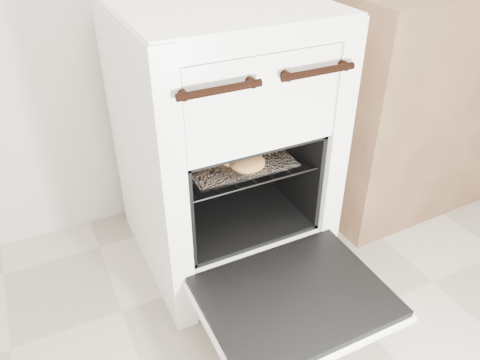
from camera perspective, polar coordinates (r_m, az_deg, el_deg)
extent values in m
cube|color=white|center=(1.55, -2.51, 4.58)|extent=(0.58, 0.61, 0.88)
cylinder|color=black|center=(1.09, -2.44, 10.91)|extent=(0.21, 0.02, 0.02)
cylinder|color=black|center=(1.21, 9.54, 12.88)|extent=(0.21, 0.02, 0.02)
cube|color=black|center=(1.34, 6.70, -13.95)|extent=(0.50, 0.38, 0.02)
cube|color=white|center=(1.36, 6.65, -14.44)|extent=(0.52, 0.40, 0.02)
cylinder|color=black|center=(1.43, -8.85, 1.26)|extent=(0.01, 0.40, 0.01)
cylinder|color=black|center=(1.57, 5.55, 4.76)|extent=(0.01, 0.40, 0.01)
cylinder|color=black|center=(1.34, 2.17, -0.56)|extent=(0.41, 0.01, 0.01)
cylinder|color=black|center=(1.64, -4.15, 6.12)|extent=(0.41, 0.01, 0.01)
cylinder|color=black|center=(1.43, -7.58, 1.58)|extent=(0.01, 0.38, 0.01)
cylinder|color=black|center=(1.45, -5.44, 2.11)|extent=(0.01, 0.38, 0.01)
cylinder|color=black|center=(1.47, -3.35, 2.62)|extent=(0.01, 0.38, 0.01)
cylinder|color=black|center=(1.49, -1.30, 3.12)|extent=(0.01, 0.38, 0.01)
cylinder|color=black|center=(1.51, 0.68, 3.60)|extent=(0.01, 0.38, 0.01)
cylinder|color=black|center=(1.53, 2.61, 4.06)|extent=(0.01, 0.38, 0.01)
cylinder|color=black|center=(1.56, 4.48, 4.51)|extent=(0.01, 0.38, 0.01)
cube|color=white|center=(1.47, -0.99, 2.98)|extent=(0.33, 0.29, 0.01)
ellipsoid|color=#BB804B|center=(1.46, -1.76, 3.75)|extent=(0.11, 0.11, 0.04)
ellipsoid|color=#BB804B|center=(1.53, 1.44, 5.18)|extent=(0.10, 0.10, 0.04)
ellipsoid|color=#BB804B|center=(1.41, 0.13, 2.90)|extent=(0.12, 0.12, 0.05)
ellipsoid|color=#BB804B|center=(1.41, -0.77, 2.79)|extent=(0.12, 0.12, 0.04)
ellipsoid|color=#BB804B|center=(1.38, 0.89, 2.17)|extent=(0.13, 0.13, 0.05)
ellipsoid|color=#BB804B|center=(1.43, -4.41, 3.33)|extent=(0.11, 0.11, 0.05)
ellipsoid|color=#BB804B|center=(1.44, 0.19, 3.51)|extent=(0.12, 0.12, 0.04)
cube|color=brown|center=(2.06, 19.91, 9.90)|extent=(0.88, 0.60, 0.87)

